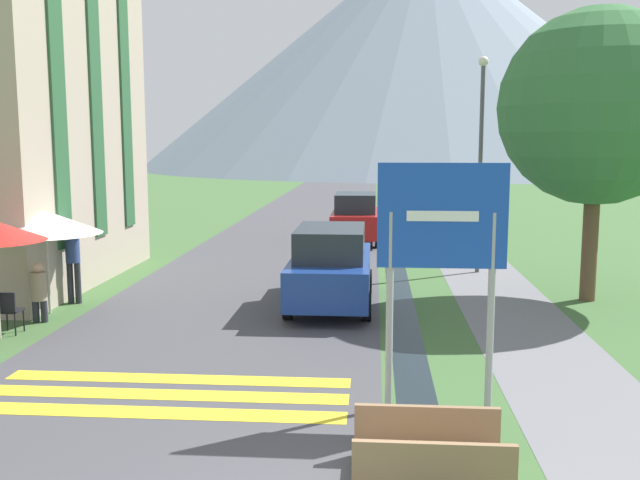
# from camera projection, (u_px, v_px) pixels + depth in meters

# --- Properties ---
(ground_plane) EXTENTS (160.00, 160.00, 0.00)m
(ground_plane) POSITION_uv_depth(u_px,v_px,m) (359.00, 243.00, 26.21)
(ground_plane) COLOR #3D6033
(road) EXTENTS (6.40, 60.00, 0.01)m
(road) POSITION_uv_depth(u_px,v_px,m) (314.00, 214.00, 36.27)
(road) COLOR #424247
(road) RESTS_ON ground_plane
(footpath) EXTENTS (2.20, 60.00, 0.01)m
(footpath) POSITION_uv_depth(u_px,v_px,m) (435.00, 215.00, 35.82)
(footpath) COLOR slate
(footpath) RESTS_ON ground_plane
(drainage_channel) EXTENTS (0.60, 60.00, 0.00)m
(drainage_channel) POSITION_uv_depth(u_px,v_px,m) (387.00, 215.00, 36.00)
(drainage_channel) COLOR black
(drainage_channel) RESTS_ON ground_plane
(crosswalk_marking) EXTENTS (5.44, 1.84, 0.01)m
(crosswalk_marking) POSITION_uv_depth(u_px,v_px,m) (165.00, 395.00, 10.52)
(crosswalk_marking) COLOR yellow
(crosswalk_marking) RESTS_ON ground_plane
(mountain_distant) EXTENTS (76.75, 76.75, 31.27)m
(mountain_distant) POSITION_uv_depth(u_px,v_px,m) (425.00, 52.00, 96.62)
(mountain_distant) COLOR gray
(mountain_distant) RESTS_ON ground_plane
(road_sign) EXTENTS (1.74, 0.11, 3.44)m
(road_sign) POSITION_uv_depth(u_px,v_px,m) (442.00, 246.00, 9.62)
(road_sign) COLOR #9E9EA3
(road_sign) RESTS_ON ground_plane
(footbridge) EXTENTS (1.70, 1.10, 0.65)m
(footbridge) POSITION_uv_depth(u_px,v_px,m) (430.00, 460.00, 7.89)
(footbridge) COLOR #846647
(footbridge) RESTS_ON ground_plane
(parked_car_near) EXTENTS (1.84, 4.38, 1.82)m
(parked_car_near) POSITION_uv_depth(u_px,v_px,m) (331.00, 266.00, 16.06)
(parked_car_near) COLOR navy
(parked_car_near) RESTS_ON ground_plane
(parked_car_far) EXTENTS (1.79, 3.95, 1.82)m
(parked_car_far) POSITION_uv_depth(u_px,v_px,m) (356.00, 218.00, 26.13)
(parked_car_far) COLOR #A31919
(parked_car_far) RESTS_ON ground_plane
(cafe_chair_near_left) EXTENTS (0.40, 0.40, 0.85)m
(cafe_chair_near_left) POSITION_uv_depth(u_px,v_px,m) (8.00, 309.00, 13.74)
(cafe_chair_near_left) COLOR black
(cafe_chair_near_left) RESTS_ON ground_plane
(cafe_chair_far_right) EXTENTS (0.40, 0.40, 0.85)m
(cafe_chair_far_right) POSITION_uv_depth(u_px,v_px,m) (54.00, 278.00, 16.79)
(cafe_chair_far_right) COLOR black
(cafe_chair_far_right) RESTS_ON ground_plane
(cafe_umbrella_middle_white) EXTENTS (2.37, 2.37, 2.25)m
(cafe_umbrella_middle_white) POSITION_uv_depth(u_px,v_px,m) (45.00, 222.00, 15.20)
(cafe_umbrella_middle_white) COLOR #B7B2A8
(cafe_umbrella_middle_white) RESTS_ON ground_plane
(person_seated_far) EXTENTS (0.32, 0.32, 1.26)m
(person_seated_far) POSITION_uv_depth(u_px,v_px,m) (39.00, 289.00, 14.65)
(person_seated_far) COLOR #282833
(person_seated_far) RESTS_ON ground_plane
(person_standing_terrace) EXTENTS (0.32, 0.32, 1.74)m
(person_standing_terrace) POSITION_uv_depth(u_px,v_px,m) (73.00, 260.00, 16.32)
(person_standing_terrace) COLOR #282833
(person_standing_terrace) RESTS_ON ground_plane
(streetlamp) EXTENTS (0.28, 0.28, 6.02)m
(streetlamp) POSITION_uv_depth(u_px,v_px,m) (481.00, 148.00, 19.84)
(streetlamp) COLOR #515156
(streetlamp) RESTS_ON ground_plane
(tree_by_path) EXTENTS (4.46, 4.46, 6.72)m
(tree_by_path) POSITION_uv_depth(u_px,v_px,m) (597.00, 107.00, 16.15)
(tree_by_path) COLOR brown
(tree_by_path) RESTS_ON ground_plane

